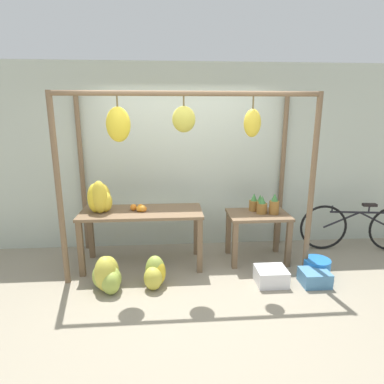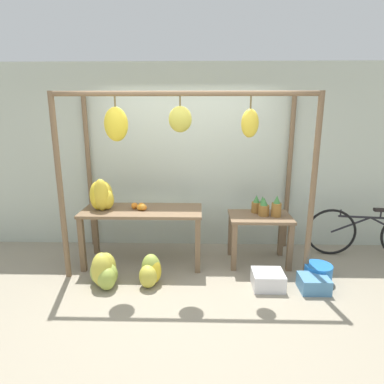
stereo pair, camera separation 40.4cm
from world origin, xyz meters
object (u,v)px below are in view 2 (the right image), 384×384
at_px(parked_bicycle, 369,233).
at_px(fruit_crate_purple, 314,284).
at_px(banana_pile_ground_left, 104,272).
at_px(fruit_crate_white, 268,280).
at_px(pineapple_cluster, 265,207).
at_px(orange_pile, 141,207).
at_px(banana_pile_on_table, 102,196).
at_px(blue_bucket, 318,273).
at_px(banana_pile_ground_right, 151,271).

xyz_separation_m(parked_bicycle, fruit_crate_purple, (-1.10, -0.97, -0.28)).
height_order(banana_pile_ground_left, fruit_crate_purple, banana_pile_ground_left).
bearing_deg(parked_bicycle, fruit_crate_purple, -138.80).
height_order(fruit_crate_white, fruit_crate_purple, fruit_crate_white).
distance_m(pineapple_cluster, fruit_crate_purple, 1.17).
height_order(banana_pile_ground_left, parked_bicycle, parked_bicycle).
bearing_deg(fruit_crate_white, parked_bicycle, 28.95).
xyz_separation_m(banana_pile_ground_left, parked_bicycle, (3.65, 0.89, 0.19)).
relative_size(pineapple_cluster, fruit_crate_white, 1.01).
xyz_separation_m(fruit_crate_white, parked_bicycle, (1.64, 0.91, 0.27)).
bearing_deg(orange_pile, banana_pile_on_table, 177.43).
bearing_deg(fruit_crate_white, banana_pile_ground_left, 179.61).
bearing_deg(banana_pile_ground_left, pineapple_cluster, 19.04).
relative_size(fruit_crate_white, blue_bucket, 1.10).
bearing_deg(banana_pile_ground_right, parked_bicycle, 15.61).
relative_size(blue_bucket, fruit_crate_purple, 1.01).
relative_size(orange_pile, pineapple_cluster, 0.60).
distance_m(banana_pile_ground_left, parked_bicycle, 3.77).
xyz_separation_m(banana_pile_ground_right, blue_bucket, (2.10, 0.12, -0.06)).
bearing_deg(parked_bicycle, banana_pile_on_table, -176.17).
bearing_deg(orange_pile, banana_pile_ground_right, -70.45).
height_order(banana_pile_ground_right, fruit_crate_purple, banana_pile_ground_right).
bearing_deg(parked_bicycle, orange_pile, -175.15).
bearing_deg(fruit_crate_purple, banana_pile_on_table, 165.27).
relative_size(banana_pile_ground_left, parked_bicycle, 0.30).
distance_m(orange_pile, fruit_crate_white, 1.91).
distance_m(banana_pile_on_table, banana_pile_ground_right, 1.25).
bearing_deg(fruit_crate_white, banana_pile_on_table, 163.29).
distance_m(pineapple_cluster, fruit_crate_white, 1.03).
relative_size(banana_pile_ground_right, fruit_crate_white, 1.11).
xyz_separation_m(banana_pile_on_table, pineapple_cluster, (2.25, 0.08, -0.17)).
xyz_separation_m(pineapple_cluster, blue_bucket, (0.59, -0.57, -0.70)).
distance_m(banana_pile_on_table, banana_pile_ground_left, 1.04).
relative_size(banana_pile_ground_right, parked_bicycle, 0.24).
xyz_separation_m(banana_pile_ground_left, fruit_crate_white, (2.01, -0.01, -0.08)).
bearing_deg(parked_bicycle, pineapple_cluster, -173.69).
distance_m(banana_pile_ground_left, banana_pile_ground_right, 0.57).
relative_size(pineapple_cluster, banana_pile_ground_left, 0.72).
bearing_deg(banana_pile_ground_left, orange_pile, 59.24).
height_order(banana_pile_on_table, fruit_crate_purple, banana_pile_on_table).
distance_m(pineapple_cluster, parked_bicycle, 1.63).
xyz_separation_m(orange_pile, blue_bucket, (2.31, -0.46, -0.72)).
distance_m(pineapple_cluster, blue_bucket, 1.08).
bearing_deg(banana_pile_ground_left, banana_pile_on_table, 104.07).
relative_size(orange_pile, fruit_crate_white, 0.61).
relative_size(banana_pile_ground_left, fruit_crate_purple, 1.55).
relative_size(pineapple_cluster, blue_bucket, 1.11).
bearing_deg(banana_pile_on_table, orange_pile, -2.57).
bearing_deg(orange_pile, parked_bicycle, 4.85).
bearing_deg(orange_pile, pineapple_cluster, 3.52).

